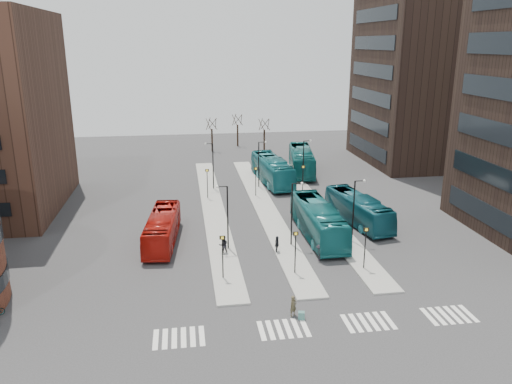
{
  "coord_description": "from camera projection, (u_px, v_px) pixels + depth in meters",
  "views": [
    {
      "loc": [
        -7.24,
        -24.99,
        18.58
      ],
      "look_at": [
        -0.53,
        19.65,
        5.0
      ],
      "focal_mm": 35.0,
      "sensor_mm": 36.0,
      "label": 1
    }
  ],
  "objects": [
    {
      "name": "ground",
      "position": [
        313.0,
        364.0,
        30.05
      ],
      "size": [
        160.0,
        160.0,
        0.0
      ],
      "primitive_type": "plane",
      "color": "#2D2D2F",
      "rests_on": "ground"
    },
    {
      "name": "island_left",
      "position": [
        213.0,
        208.0,
        57.86
      ],
      "size": [
        2.5,
        45.0,
        0.15
      ],
      "primitive_type": "cube",
      "color": "gray",
      "rests_on": "ground"
    },
    {
      "name": "island_mid",
      "position": [
        264.0,
        206.0,
        58.72
      ],
      "size": [
        2.5,
        45.0,
        0.15
      ],
      "primitive_type": "cube",
      "color": "gray",
      "rests_on": "ground"
    },
    {
      "name": "island_right",
      "position": [
        314.0,
        204.0,
        59.57
      ],
      "size": [
        2.5,
        45.0,
        0.15
      ],
      "primitive_type": "cube",
      "color": "gray",
      "rests_on": "ground"
    },
    {
      "name": "suitcase",
      "position": [
        301.0,
        316.0,
        34.8
      ],
      "size": [
        0.52,
        0.45,
        0.56
      ],
      "primitive_type": "cube",
      "rotation": [
        0.0,
        0.0,
        -0.24
      ],
      "color": "navy",
      "rests_on": "ground"
    },
    {
      "name": "red_bus",
      "position": [
        162.0,
        228.0,
        47.83
      ],
      "size": [
        3.49,
        10.83,
        2.97
      ],
      "primitive_type": "imported",
      "rotation": [
        0.0,
        0.0,
        -0.1
      ],
      "color": "#AB140D",
      "rests_on": "ground"
    },
    {
      "name": "teal_bus_a",
      "position": [
        318.0,
        220.0,
        49.26
      ],
      "size": [
        2.93,
        12.28,
        3.42
      ],
      "primitive_type": "imported",
      "rotation": [
        0.0,
        0.0,
        0.0
      ],
      "color": "#135F63",
      "rests_on": "ground"
    },
    {
      "name": "teal_bus_b",
      "position": [
        272.0,
        170.0,
        68.3
      ],
      "size": [
        4.08,
        13.06,
        3.58
      ],
      "primitive_type": "imported",
      "rotation": [
        0.0,
        0.0,
        0.08
      ],
      "color": "#16676F",
      "rests_on": "ground"
    },
    {
      "name": "teal_bus_c",
      "position": [
        358.0,
        209.0,
        53.06
      ],
      "size": [
        4.32,
        11.36,
        3.09
      ],
      "primitive_type": "imported",
      "rotation": [
        0.0,
        0.0,
        0.16
      ],
      "color": "#124D5A",
      "rests_on": "ground"
    },
    {
      "name": "teal_bus_d",
      "position": [
        301.0,
        160.0,
        73.71
      ],
      "size": [
        5.17,
        13.45,
        3.66
      ],
      "primitive_type": "imported",
      "rotation": [
        0.0,
        0.0,
        -0.16
      ],
      "color": "#135F5F",
      "rests_on": "ground"
    },
    {
      "name": "traveller",
      "position": [
        293.0,
        306.0,
        35.11
      ],
      "size": [
        0.67,
        0.59,
        1.54
      ],
      "primitive_type": "imported",
      "rotation": [
        0.0,
        0.0,
        0.49
      ],
      "color": "#453E29",
      "rests_on": "ground"
    },
    {
      "name": "commuter_a",
      "position": [
        223.0,
        245.0,
        45.37
      ],
      "size": [
        0.9,
        0.72,
        1.76
      ],
      "primitive_type": "imported",
      "rotation": [
        0.0,
        0.0,
        3.2
      ],
      "color": "black",
      "rests_on": "ground"
    },
    {
      "name": "commuter_b",
      "position": [
        277.0,
        245.0,
        45.55
      ],
      "size": [
        0.75,
        1.06,
        1.67
      ],
      "primitive_type": "imported",
      "rotation": [
        0.0,
        0.0,
        1.17
      ],
      "color": "black",
      "rests_on": "ground"
    },
    {
      "name": "commuter_c",
      "position": [
        319.0,
        253.0,
        44.02
      ],
      "size": [
        0.66,
        1.03,
        1.51
      ],
      "primitive_type": "imported",
      "rotation": [
        0.0,
        0.0,
        4.61
      ],
      "color": "black",
      "rests_on": "ground"
    },
    {
      "name": "crosswalk_stripes",
      "position": [
        323.0,
        326.0,
        34.08
      ],
      "size": [
        22.35,
        2.4,
        0.01
      ],
      "color": "silver",
      "rests_on": "ground"
    },
    {
      "name": "tower_far",
      "position": [
        433.0,
        66.0,
        77.63
      ],
      "size": [
        20.12,
        20.0,
        30.0
      ],
      "color": "black",
      "rests_on": "ground"
    },
    {
      "name": "sign_poles",
      "position": [
        272.0,
        206.0,
        51.36
      ],
      "size": [
        12.45,
        22.12,
        3.65
      ],
      "color": "black",
      "rests_on": "ground"
    },
    {
      "name": "lamp_posts",
      "position": [
        273.0,
        182.0,
        55.91
      ],
      "size": [
        14.04,
        20.24,
        6.12
      ],
      "color": "black",
      "rests_on": "ground"
    },
    {
      "name": "bare_trees",
      "position": [
        238.0,
        135.0,
        88.98
      ],
      "size": [
        10.97,
        8.14,
        5.9
      ],
      "color": "black",
      "rests_on": "ground"
    }
  ]
}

